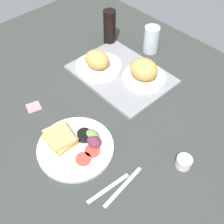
# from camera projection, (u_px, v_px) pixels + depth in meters

# --- Properties ---
(ground_plane) EXTENTS (1.90, 1.50, 0.03)m
(ground_plane) POSITION_uv_depth(u_px,v_px,m) (103.00, 122.00, 1.14)
(ground_plane) COLOR #383D38
(serving_tray) EXTENTS (0.45, 0.33, 0.02)m
(serving_tray) POSITION_uv_depth(u_px,v_px,m) (121.00, 74.00, 1.30)
(serving_tray) COLOR gray
(serving_tray) RESTS_ON ground_plane
(bread_plate_near) EXTENTS (0.22, 0.22, 0.10)m
(bread_plate_near) POSITION_uv_depth(u_px,v_px,m) (98.00, 62.00, 1.29)
(bread_plate_near) COLOR white
(bread_plate_near) RESTS_ON serving_tray
(bread_plate_far) EXTENTS (0.20, 0.20, 0.10)m
(bread_plate_far) POSITION_uv_depth(u_px,v_px,m) (144.00, 72.00, 1.24)
(bread_plate_far) COLOR white
(bread_plate_far) RESTS_ON serving_tray
(plate_with_salad) EXTENTS (0.29, 0.29, 0.05)m
(plate_with_salad) POSITION_uv_depth(u_px,v_px,m) (75.00, 144.00, 1.03)
(plate_with_salad) COLOR white
(plate_with_salad) RESTS_ON ground_plane
(drinking_glass) EXTENTS (0.08, 0.08, 0.13)m
(drinking_glass) POSITION_uv_depth(u_px,v_px,m) (151.00, 39.00, 1.39)
(drinking_glass) COLOR silver
(drinking_glass) RESTS_ON ground_plane
(soda_bottle) EXTENTS (0.06, 0.06, 0.19)m
(soda_bottle) POSITION_uv_depth(u_px,v_px,m) (110.00, 28.00, 1.41)
(soda_bottle) COLOR black
(soda_bottle) RESTS_ON ground_plane
(espresso_cup) EXTENTS (0.06, 0.06, 0.04)m
(espresso_cup) POSITION_uv_depth(u_px,v_px,m) (184.00, 162.00, 0.98)
(espresso_cup) COLOR silver
(espresso_cup) RESTS_ON ground_plane
(fork) EXTENTS (0.03, 0.17, 0.01)m
(fork) POSITION_uv_depth(u_px,v_px,m) (108.00, 188.00, 0.93)
(fork) COLOR #B7B7BC
(fork) RESTS_ON ground_plane
(knife) EXTENTS (0.03, 0.19, 0.01)m
(knife) POSITION_uv_depth(u_px,v_px,m) (123.00, 187.00, 0.93)
(knife) COLOR #B7B7BC
(knife) RESTS_ON ground_plane
(sticky_note) EXTENTS (0.07, 0.07, 0.00)m
(sticky_note) POSITION_uv_depth(u_px,v_px,m) (34.00, 107.00, 1.18)
(sticky_note) COLOR pink
(sticky_note) RESTS_ON ground_plane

